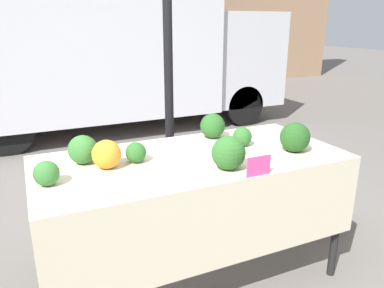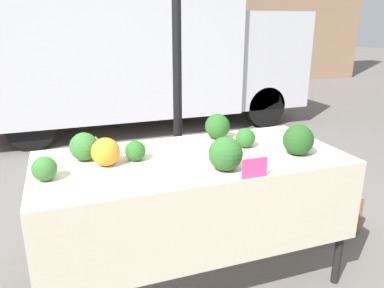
% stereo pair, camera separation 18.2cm
% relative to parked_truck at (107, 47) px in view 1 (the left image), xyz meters
% --- Properties ---
extents(ground_plane, '(40.00, 40.00, 0.00)m').
position_rel_parked_truck_xyz_m(ground_plane, '(-0.42, -4.13, -1.28)').
color(ground_plane, slate).
extents(tent_pole, '(0.07, 0.07, 2.52)m').
position_rel_parked_truck_xyz_m(tent_pole, '(-0.26, -3.35, -0.01)').
color(tent_pole, black).
rests_on(tent_pole, ground_plane).
extents(parked_truck, '(5.19, 2.11, 2.39)m').
position_rel_parked_truck_xyz_m(parked_truck, '(0.00, 0.00, 0.00)').
color(parked_truck, silver).
rests_on(parked_truck, ground_plane).
extents(market_table, '(1.86, 0.86, 0.86)m').
position_rel_parked_truck_xyz_m(market_table, '(-0.42, -4.20, -0.52)').
color(market_table, beige).
rests_on(market_table, ground_plane).
extents(orange_cauliflower, '(0.16, 0.16, 0.16)m').
position_rel_parked_truck_xyz_m(orange_cauliflower, '(-0.92, -4.10, -0.33)').
color(orange_cauliflower, orange).
rests_on(orange_cauliflower, market_table).
extents(romanesco_head, '(0.13, 0.13, 0.11)m').
position_rel_parked_truck_xyz_m(romanesco_head, '(-0.95, -3.86, -0.36)').
color(romanesco_head, '#93B238').
rests_on(romanesco_head, market_table).
extents(broccoli_head_0, '(0.12, 0.12, 0.12)m').
position_rel_parked_truck_xyz_m(broccoli_head_0, '(-0.75, -4.08, -0.35)').
color(broccoli_head_0, '#2D6628').
rests_on(broccoli_head_0, market_table).
extents(broccoli_head_1, '(0.17, 0.17, 0.17)m').
position_rel_parked_truck_xyz_m(broccoli_head_1, '(-0.12, -3.83, -0.33)').
color(broccoli_head_1, '#285B23').
rests_on(broccoli_head_1, market_table).
extents(broccoli_head_2, '(0.19, 0.19, 0.19)m').
position_rel_parked_truck_xyz_m(broccoli_head_2, '(0.21, -4.31, -0.32)').
color(broccoli_head_2, '#23511E').
rests_on(broccoli_head_2, market_table).
extents(broccoli_head_3, '(0.17, 0.17, 0.17)m').
position_rel_parked_truck_xyz_m(broccoli_head_3, '(-1.03, -3.97, -0.33)').
color(broccoli_head_3, '#387533').
rests_on(broccoli_head_3, market_table).
extents(broccoli_head_4, '(0.13, 0.13, 0.13)m').
position_rel_parked_truck_xyz_m(broccoli_head_4, '(-1.25, -4.21, -0.35)').
color(broccoli_head_4, '#387533').
rests_on(broccoli_head_4, market_table).
extents(broccoli_head_5, '(0.13, 0.13, 0.13)m').
position_rel_parked_truck_xyz_m(broccoli_head_5, '(-0.03, -4.07, -0.35)').
color(broccoli_head_5, '#2D6628').
rests_on(broccoli_head_5, market_table).
extents(broccoli_head_6, '(0.19, 0.19, 0.19)m').
position_rel_parked_truck_xyz_m(broccoli_head_6, '(-0.32, -4.40, -0.32)').
color(broccoli_head_6, '#2D6628').
rests_on(broccoli_head_6, market_table).
extents(price_sign, '(0.15, 0.01, 0.11)m').
position_rel_parked_truck_xyz_m(price_sign, '(-0.22, -4.55, -0.36)').
color(price_sign, '#EF4793').
rests_on(price_sign, market_table).
extents(produce_crate, '(0.49, 0.27, 0.31)m').
position_rel_parked_truck_xyz_m(produce_crate, '(0.81, -3.94, -1.12)').
color(produce_crate, olive).
rests_on(produce_crate, ground_plane).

